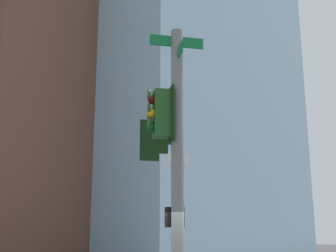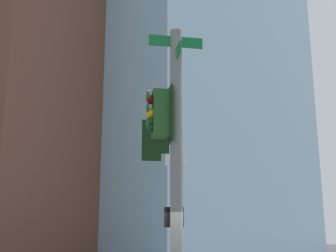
# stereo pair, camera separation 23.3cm
# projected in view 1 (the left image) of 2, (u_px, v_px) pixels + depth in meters

# --- Properties ---
(signal_pole_assembly) EXTENTS (3.22, 3.74, 6.38)m
(signal_pole_assembly) POSITION_uv_depth(u_px,v_px,m) (164.00, 143.00, 10.37)
(signal_pole_assembly) COLOR slate
(signal_pole_assembly) RESTS_ON ground_plane
(building_brick_midblock) EXTENTS (20.85, 14.32, 29.26)m
(building_brick_midblock) POSITION_uv_depth(u_px,v_px,m) (57.00, 107.00, 45.48)
(building_brick_midblock) COLOR brown
(building_brick_midblock) RESTS_ON ground_plane
(building_brick_farside) EXTENTS (21.83, 14.91, 51.54)m
(building_brick_farside) POSITION_uv_depth(u_px,v_px,m) (201.00, 54.00, 60.99)
(building_brick_farside) COLOR brown
(building_brick_farside) RESTS_ON ground_plane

